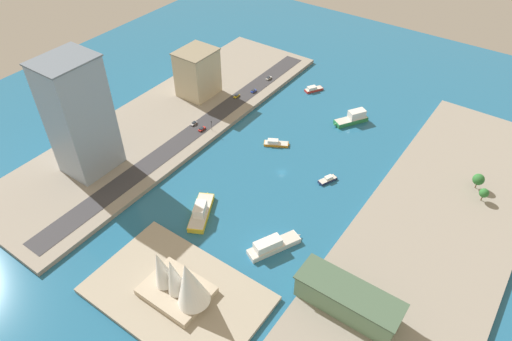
# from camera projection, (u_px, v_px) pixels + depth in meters

# --- Properties ---
(ground_plane) EXTENTS (440.00, 440.00, 0.00)m
(ground_plane) POSITION_uv_depth(u_px,v_px,m) (282.00, 172.00, 254.84)
(ground_plane) COLOR #23668E
(quay_west) EXTENTS (70.00, 240.00, 2.54)m
(quay_west) POSITION_uv_depth(u_px,v_px,m) (432.00, 238.00, 217.37)
(quay_west) COLOR gray
(quay_west) RESTS_ON ground_plane
(quay_east) EXTENTS (70.00, 240.00, 2.54)m
(quay_east) POSITION_uv_depth(u_px,v_px,m) (170.00, 120.00, 290.65)
(quay_east) COLOR gray
(quay_east) RESTS_ON ground_plane
(peninsula_point) EXTENTS (73.79, 47.59, 2.00)m
(peninsula_point) POSITION_uv_depth(u_px,v_px,m) (177.00, 294.00, 194.16)
(peninsula_point) COLOR #A89E89
(peninsula_point) RESTS_ON ground_plane
(road_strip) EXTENTS (12.64, 228.00, 0.15)m
(road_strip) POSITION_uv_depth(u_px,v_px,m) (196.00, 130.00, 280.33)
(road_strip) COLOR #38383D
(road_strip) RESTS_ON quay_east
(ferry_green_doubledeck) EXTENTS (16.96, 22.31, 7.75)m
(ferry_green_doubledeck) POSITION_uv_depth(u_px,v_px,m) (353.00, 118.00, 289.49)
(ferry_green_doubledeck) COLOR #2D8C4C
(ferry_green_doubledeck) RESTS_ON ground_plane
(patrol_launch_navy) EXTENTS (7.68, 11.58, 3.02)m
(patrol_launch_navy) POSITION_uv_depth(u_px,v_px,m) (328.00, 180.00, 248.65)
(patrol_launch_navy) COLOR #1E284C
(patrol_launch_navy) RESTS_ON ground_plane
(ferry_yellow_fast) EXTENTS (18.59, 26.76, 7.68)m
(ferry_yellow_fast) POSITION_uv_depth(u_px,v_px,m) (201.00, 211.00, 228.72)
(ferry_yellow_fast) COLOR yellow
(ferry_yellow_fast) RESTS_ON ground_plane
(ferry_white_commuter) EXTENTS (17.18, 26.72, 6.82)m
(ferry_white_commuter) POSITION_uv_depth(u_px,v_px,m) (272.00, 245.00, 212.14)
(ferry_white_commuter) COLOR silver
(ferry_white_commuter) RESTS_ON ground_plane
(tugboat_red) EXTENTS (10.26, 13.45, 3.49)m
(tugboat_red) POSITION_uv_depth(u_px,v_px,m) (313.00, 89.00, 319.05)
(tugboat_red) COLOR red
(tugboat_red) RESTS_ON ground_plane
(water_taxi_orange) EXTENTS (14.89, 11.06, 3.54)m
(water_taxi_orange) POSITION_uv_depth(u_px,v_px,m) (275.00, 143.00, 272.73)
(water_taxi_orange) COLOR orange
(water_taxi_orange) RESTS_ON ground_plane
(office_block_beige) EXTENTS (21.53, 24.87, 30.88)m
(office_block_beige) POSITION_uv_depth(u_px,v_px,m) (197.00, 73.00, 302.63)
(office_block_beige) COLOR #C6B793
(office_block_beige) RESTS_ON quay_east
(tower_tall_glass) EXTENTS (23.70, 28.39, 64.27)m
(tower_tall_glass) POSITION_uv_depth(u_px,v_px,m) (79.00, 117.00, 234.40)
(tower_tall_glass) COLOR #8C9EB2
(tower_tall_glass) RESTS_ON quay_east
(terminal_long_green) EXTENTS (43.09, 14.85, 11.80)m
(terminal_long_green) POSITION_uv_depth(u_px,v_px,m) (348.00, 299.00, 183.78)
(terminal_long_green) COLOR slate
(terminal_long_green) RESTS_ON quay_west
(hatchback_blue) EXTENTS (2.09, 4.31, 1.63)m
(hatchback_blue) POSITION_uv_depth(u_px,v_px,m) (253.00, 91.00, 313.12)
(hatchback_blue) COLOR black
(hatchback_blue) RESTS_ON road_strip
(taxi_yellow_cab) EXTENTS (2.21, 4.86, 1.60)m
(taxi_yellow_cab) POSITION_uv_depth(u_px,v_px,m) (237.00, 96.00, 308.38)
(taxi_yellow_cab) COLOR black
(taxi_yellow_cab) RESTS_ON road_strip
(van_white) EXTENTS (1.86, 5.00, 1.73)m
(van_white) POSITION_uv_depth(u_px,v_px,m) (269.00, 78.00, 326.10)
(van_white) COLOR black
(van_white) RESTS_ON road_strip
(pickup_red) EXTENTS (2.13, 5.09, 1.55)m
(pickup_red) POSITION_uv_depth(u_px,v_px,m) (202.00, 129.00, 279.77)
(pickup_red) COLOR black
(pickup_red) RESTS_ON road_strip
(sedan_silver) EXTENTS (2.08, 4.67, 1.68)m
(sedan_silver) POSITION_uv_depth(u_px,v_px,m) (194.00, 123.00, 284.11)
(sedan_silver) COLOR black
(sedan_silver) RESTS_ON road_strip
(traffic_light_waterfront) EXTENTS (0.36, 0.36, 6.50)m
(traffic_light_waterfront) POSITION_uv_depth(u_px,v_px,m) (211.00, 124.00, 277.67)
(traffic_light_waterfront) COLOR black
(traffic_light_waterfront) RESTS_ON quay_east
(opera_landmark) EXTENTS (30.66, 21.30, 25.03)m
(opera_landmark) POSITION_uv_depth(u_px,v_px,m) (180.00, 282.00, 185.43)
(opera_landmark) COLOR #BCAD93
(opera_landmark) RESTS_ON peninsula_point
(park_tree_cluster) EXTENTS (10.43, 13.24, 8.84)m
(park_tree_cluster) POSITION_uv_depth(u_px,v_px,m) (480.00, 184.00, 235.57)
(park_tree_cluster) COLOR brown
(park_tree_cluster) RESTS_ON quay_west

